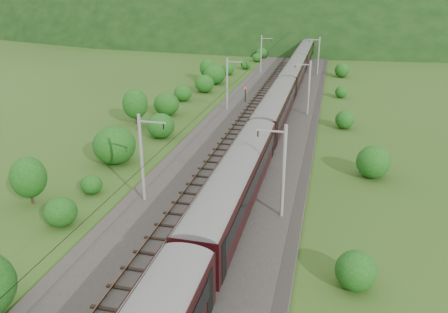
# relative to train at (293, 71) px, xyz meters

# --- Properties ---
(ground) EXTENTS (600.00, 600.00, 0.00)m
(ground) POSITION_rel_train_xyz_m (-2.40, -48.30, -3.79)
(ground) COLOR #2F5019
(ground) RESTS_ON ground
(railbed) EXTENTS (14.00, 220.00, 0.30)m
(railbed) POSITION_rel_train_xyz_m (-2.40, -38.30, -3.64)
(railbed) COLOR #38332D
(railbed) RESTS_ON ground
(track_left) EXTENTS (2.40, 220.00, 0.27)m
(track_left) POSITION_rel_train_xyz_m (-4.80, -38.30, -3.42)
(track_left) COLOR brown
(track_left) RESTS_ON railbed
(track_right) EXTENTS (2.40, 220.00, 0.27)m
(track_right) POSITION_rel_train_xyz_m (-0.00, -38.30, -3.42)
(track_right) COLOR brown
(track_right) RESTS_ON railbed
(catenary_left) EXTENTS (2.54, 192.28, 8.00)m
(catenary_left) POSITION_rel_train_xyz_m (-8.52, -16.30, 0.71)
(catenary_left) COLOR gray
(catenary_left) RESTS_ON railbed
(catenary_right) EXTENTS (2.54, 192.28, 8.00)m
(catenary_right) POSITION_rel_train_xyz_m (3.72, -16.30, 0.71)
(catenary_right) COLOR gray
(catenary_right) RESTS_ON railbed
(overhead_wires) EXTENTS (4.83, 198.00, 0.03)m
(overhead_wires) POSITION_rel_train_xyz_m (-2.40, -38.30, 3.31)
(overhead_wires) COLOR black
(overhead_wires) RESTS_ON ground
(mountain_main) EXTENTS (504.00, 360.00, 244.00)m
(mountain_main) POSITION_rel_train_xyz_m (-2.40, 211.70, -3.79)
(mountain_main) COLOR black
(mountain_main) RESTS_ON ground
(mountain_ridge) EXTENTS (336.00, 280.00, 132.00)m
(mountain_ridge) POSITION_rel_train_xyz_m (-122.40, 251.70, -3.79)
(mountain_ridge) COLOR black
(mountain_ridge) RESTS_ON ground
(train) EXTENTS (3.23, 179.06, 5.64)m
(train) POSITION_rel_train_xyz_m (0.00, 0.00, 0.00)
(train) COLOR black
(train) RESTS_ON ground
(hazard_post_near) EXTENTS (0.16, 0.16, 1.45)m
(hazard_post_near) POSITION_rel_train_xyz_m (-2.38, -20.23, -2.76)
(hazard_post_near) COLOR red
(hazard_post_near) RESTS_ON railbed
(hazard_post_far) EXTENTS (0.14, 0.14, 1.30)m
(hazard_post_far) POSITION_rel_train_xyz_m (-2.11, 14.91, -2.84)
(hazard_post_far) COLOR red
(hazard_post_far) RESTS_ON railbed
(signal) EXTENTS (0.26, 0.26, 2.37)m
(signal) POSITION_rel_train_xyz_m (-6.76, -11.02, -2.10)
(signal) COLOR black
(signal) RESTS_ON railbed
(vegetation_left) EXTENTS (13.79, 147.72, 5.41)m
(vegetation_left) POSITION_rel_train_xyz_m (-15.41, -30.83, -1.79)
(vegetation_left) COLOR #154813
(vegetation_left) RESTS_ON ground
(vegetation_right) EXTENTS (6.12, 107.09, 3.05)m
(vegetation_right) POSITION_rel_train_xyz_m (9.90, -40.00, -2.45)
(vegetation_right) COLOR #154813
(vegetation_right) RESTS_ON ground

